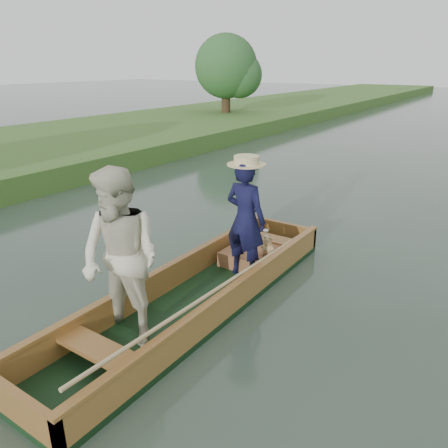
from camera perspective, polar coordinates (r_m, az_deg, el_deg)
The scene contains 2 objects.
ground at distance 5.77m, azimuth -3.42°, elevation -10.63°, with size 120.00×120.00×0.00m, color #283D30.
punt at distance 5.28m, azimuth -5.76°, elevation -5.00°, with size 1.20×5.00×2.01m.
Camera 1 is at (3.06, -3.89, 2.96)m, focal length 35.00 mm.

